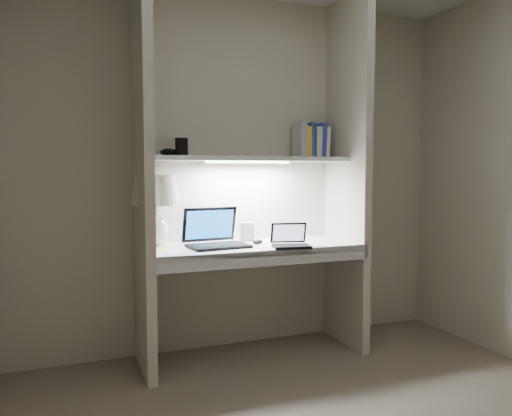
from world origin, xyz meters
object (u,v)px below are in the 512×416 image
book_row (311,141)px  laptop_main (215,238)px  laptop_netbook (290,241)px  table_lamp (155,199)px  speaker (247,232)px

book_row → laptop_main: bearing=-169.3°
laptop_netbook → book_row: size_ratio=1.10×
table_lamp → book_row: book_row is taller
table_lamp → speaker: 0.71m
table_lamp → book_row: bearing=4.3°
table_lamp → speaker: bearing=7.3°
laptop_main → table_lamp: bearing=165.5°
laptop_netbook → laptop_main: bearing=167.1°
table_lamp → laptop_netbook: (0.83, -0.28, -0.28)m
table_lamp → speaker: (0.66, 0.08, -0.25)m
laptop_main → laptop_netbook: (0.45, -0.21, -0.02)m
speaker → book_row: (0.50, 0.00, 0.65)m
table_lamp → laptop_main: bearing=-9.1°
book_row → table_lamp: bearing=-175.7°
speaker → laptop_netbook: bearing=-58.4°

